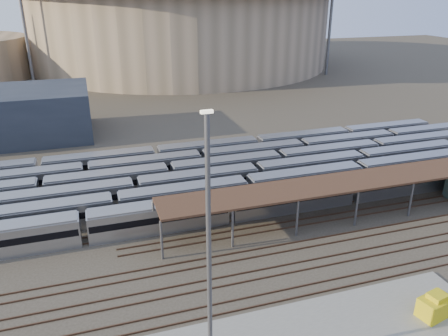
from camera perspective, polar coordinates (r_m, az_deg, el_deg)
name	(u,v)px	position (r m, az deg, el deg)	size (l,w,h in m)	color
ground	(231,253)	(52.91, 0.96, -11.04)	(420.00, 420.00, 0.00)	#383026
subway_trains	(189,180)	(67.57, -4.63, -1.56)	(127.59, 23.90, 3.60)	#A6A6AA
inspection_shed	(374,179)	(63.19, 19.05, -1.39)	(60.30, 6.00, 5.30)	#58575C
empty_tracks	(246,277)	(49.01, 2.88, -14.02)	(170.00, 9.62, 0.18)	#4C3323
stadium	(180,22)	(186.41, -5.76, 18.40)	(124.00, 124.00, 32.50)	gray
floodlight_0	(23,19)	(152.85, -24.73, 17.30)	(4.00, 1.00, 38.40)	#58575C
floodlight_2	(331,15)	(165.14, 13.79, 18.86)	(4.00, 1.00, 38.40)	#58575C
floodlight_3	(87,10)	(202.02, -17.42, 19.05)	(4.00, 1.00, 38.40)	#58575C
yard_light_pole	(209,258)	(31.96, -1.97, -11.67)	(0.81, 0.36, 21.96)	#58575C
yellow_equipment	(435,307)	(47.85, 25.83, -16.00)	(3.17, 1.98, 1.98)	gold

